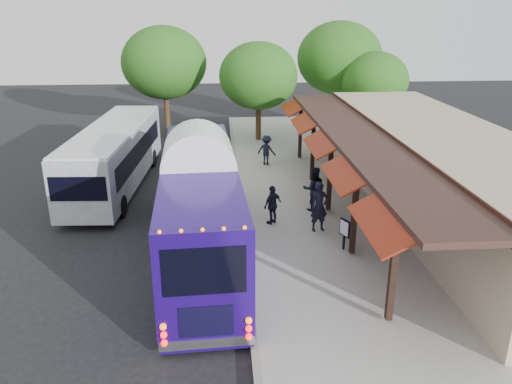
# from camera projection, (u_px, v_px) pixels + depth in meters

# --- Properties ---
(ground) EXTENTS (90.00, 90.00, 0.00)m
(ground) POSITION_uv_depth(u_px,v_px,m) (244.00, 262.00, 17.24)
(ground) COLOR black
(ground) RESTS_ON ground
(sidewalk) EXTENTS (10.00, 40.00, 0.15)m
(sidewalk) POSITION_uv_depth(u_px,v_px,m) (356.00, 212.00, 21.30)
(sidewalk) COLOR #9E9B93
(sidewalk) RESTS_ON ground
(curb) EXTENTS (0.20, 40.00, 0.16)m
(curb) POSITION_uv_depth(u_px,v_px,m) (240.00, 215.00, 20.97)
(curb) COLOR gray
(curb) RESTS_ON ground
(station_shelter) EXTENTS (8.15, 20.00, 3.60)m
(station_shelter) POSITION_uv_depth(u_px,v_px,m) (438.00, 171.00, 20.91)
(station_shelter) COLOR tan
(station_shelter) RESTS_ON ground
(coach_bus) EXTENTS (3.04, 11.58, 3.67)m
(coach_bus) POSITION_uv_depth(u_px,v_px,m) (200.00, 202.00, 17.14)
(coach_bus) COLOR #1E0862
(coach_bus) RESTS_ON ground
(city_bus) EXTENTS (3.04, 11.26, 3.00)m
(city_bus) POSITION_uv_depth(u_px,v_px,m) (115.00, 154.00, 24.08)
(city_bus) COLOR gray
(city_bus) RESTS_ON ground
(ped_a) EXTENTS (0.80, 0.62, 1.95)m
(ped_a) POSITION_uv_depth(u_px,v_px,m) (319.00, 207.00, 19.01)
(ped_a) COLOR black
(ped_a) RESTS_ON sidewalk
(ped_b) EXTENTS (0.93, 0.73, 1.91)m
(ped_b) POSITION_uv_depth(u_px,v_px,m) (314.00, 189.00, 20.99)
(ped_b) COLOR black
(ped_b) RESTS_ON sidewalk
(ped_c) EXTENTS (0.95, 0.91, 1.59)m
(ped_c) POSITION_uv_depth(u_px,v_px,m) (273.00, 205.00, 19.71)
(ped_c) COLOR black
(ped_c) RESTS_ON sidewalk
(ped_d) EXTENTS (1.22, 1.04, 1.64)m
(ped_d) POSITION_uv_depth(u_px,v_px,m) (266.00, 150.00, 27.30)
(ped_d) COLOR black
(ped_d) RESTS_ON sidewalk
(sign_board) EXTENTS (0.25, 0.49, 1.15)m
(sign_board) POSITION_uv_depth(u_px,v_px,m) (345.00, 229.00, 17.53)
(sign_board) COLOR black
(sign_board) RESTS_ON sidewalk
(tree_left) EXTENTS (5.00, 5.00, 6.40)m
(tree_left) POSITION_uv_depth(u_px,v_px,m) (258.00, 76.00, 31.56)
(tree_left) COLOR #382314
(tree_left) RESTS_ON ground
(tree_mid) EXTENTS (5.90, 5.90, 7.55)m
(tree_mid) POSITION_uv_depth(u_px,v_px,m) (339.00, 58.00, 34.68)
(tree_mid) COLOR #382314
(tree_mid) RESTS_ON ground
(tree_right) EXTENTS (4.47, 4.47, 5.72)m
(tree_right) POSITION_uv_depth(u_px,v_px,m) (374.00, 81.00, 32.82)
(tree_right) COLOR #382314
(tree_right) RESTS_ON ground
(tree_far) EXTENTS (5.69, 5.69, 7.29)m
(tree_far) POSITION_uv_depth(u_px,v_px,m) (164.00, 63.00, 33.43)
(tree_far) COLOR #382314
(tree_far) RESTS_ON ground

